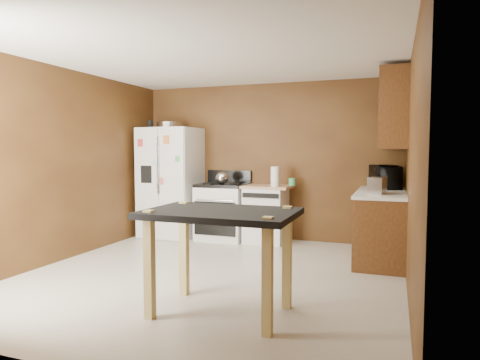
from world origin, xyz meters
The scene contains 18 objects.
floor centered at (0.00, 0.00, 0.00)m, with size 4.50×4.50×0.00m, color beige.
ceiling centered at (0.00, 0.00, 2.50)m, with size 4.50×4.50×0.00m, color white.
wall_back centered at (0.00, 2.25, 1.25)m, with size 4.20×4.20×0.00m, color #583917.
wall_front centered at (0.00, -2.25, 1.25)m, with size 4.20×4.20×0.00m, color #583917.
wall_left centered at (-2.10, 0.00, 1.25)m, with size 4.50×4.50×0.00m, color #583917.
wall_right centered at (2.10, 0.00, 1.25)m, with size 4.50×4.50×0.00m, color #583917.
roasting_pan centered at (-1.59, 1.90, 1.85)m, with size 0.40×0.40×0.10m, color silver.
pen_cup centered at (-1.90, 1.81, 1.86)m, with size 0.09×0.09×0.13m, color black.
kettle centered at (-0.60, 1.80, 1.00)m, with size 0.20×0.20×0.20m, color silver.
paper_towel centered at (0.26, 1.82, 1.04)m, with size 0.13×0.13×0.30m, color white.
green_canister centered at (0.47, 2.03, 0.95)m, with size 0.11×0.11×0.12m, color #41A963.
toaster centered at (1.76, 1.08, 1.00)m, with size 0.17×0.28×0.21m, color silver.
microwave centered at (1.83, 1.85, 1.05)m, with size 0.53×0.36×0.29m, color black.
refrigerator centered at (-1.55, 1.86, 0.90)m, with size 0.90×0.80×1.80m.
gas_range centered at (-0.64, 1.92, 0.46)m, with size 0.76×0.68×1.10m.
dishwasher centered at (0.08, 1.95, 0.45)m, with size 0.78×0.63×0.89m.
right_cabinets centered at (1.84, 1.48, 0.91)m, with size 0.63×1.58×2.45m.
island centered at (0.54, -1.00, 0.78)m, with size 1.30×0.87×0.93m.
Camera 1 is at (1.95, -4.41, 1.43)m, focal length 32.00 mm.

